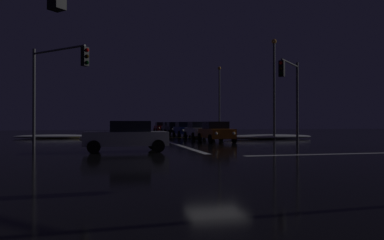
% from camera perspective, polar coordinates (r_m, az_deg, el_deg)
% --- Properties ---
extents(ground, '(120.00, 120.00, 0.10)m').
position_cam_1_polar(ground, '(15.69, 3.80, -6.03)').
color(ground, black).
extents(stop_line_north, '(0.35, 14.87, 0.01)m').
position_cam_1_polar(stop_line_north, '(24.07, -2.26, -3.95)').
color(stop_line_north, white).
rests_on(stop_line_north, ground).
extents(centre_line_ns, '(22.00, 0.15, 0.01)m').
position_cam_1_polar(centre_line_ns, '(35.51, -5.83, -2.82)').
color(centre_line_ns, yellow).
rests_on(centre_line_ns, ground).
extents(snow_bank_left_curb, '(7.24, 1.50, 0.37)m').
position_cam_1_polar(snow_bank_left_curb, '(36.15, -21.01, -2.46)').
color(snow_bank_left_curb, white).
rests_on(snow_bank_left_curb, ground).
extents(snow_bank_right_curb, '(8.56, 1.50, 0.43)m').
position_cam_1_polar(snow_bank_right_curb, '(32.99, 11.97, -2.62)').
color(snow_bank_right_curb, white).
rests_on(snow_bank_right_curb, ground).
extents(sedan_orange, '(2.02, 4.33, 1.57)m').
position_cam_1_polar(sedan_orange, '(27.60, 3.84, -1.84)').
color(sedan_orange, '#C66014').
rests_on(sedan_orange, ground).
extents(sedan_white, '(2.02, 4.33, 1.57)m').
position_cam_1_polar(sedan_white, '(32.94, 1.10, -1.62)').
color(sedan_white, silver).
rests_on(sedan_white, ground).
extents(sedan_blue, '(2.02, 4.33, 1.57)m').
position_cam_1_polar(sedan_blue, '(38.33, -1.16, -1.45)').
color(sedan_blue, navy).
rests_on(sedan_blue, ground).
extents(sedan_black, '(2.02, 4.33, 1.57)m').
position_cam_1_polar(sedan_black, '(44.14, -2.78, -1.32)').
color(sedan_black, black).
rests_on(sedan_black, ground).
extents(sedan_gray, '(2.02, 4.33, 1.57)m').
position_cam_1_polar(sedan_gray, '(49.63, -3.54, -1.22)').
color(sedan_gray, slate).
rests_on(sedan_gray, ground).
extents(sedan_red, '(2.02, 4.33, 1.57)m').
position_cam_1_polar(sedan_red, '(55.45, -4.89, -1.13)').
color(sedan_red, maroon).
rests_on(sedan_red, ground).
extents(sedan_silver_crossing, '(4.33, 2.02, 1.57)m').
position_cam_1_polar(sedan_silver_crossing, '(18.68, -10.35, -2.51)').
color(sedan_silver_crossing, '#B7B7BC').
rests_on(sedan_silver_crossing, ground).
extents(traffic_signal_nw, '(3.56, 3.56, 6.09)m').
position_cam_1_polar(traffic_signal_nw, '(22.95, -20.97, 6.48)').
color(traffic_signal_nw, '#4C4C51').
rests_on(traffic_signal_nw, ground).
extents(traffic_signal_ne, '(2.91, 2.91, 5.93)m').
position_cam_1_polar(traffic_signal_ne, '(26.18, 15.44, 5.28)').
color(traffic_signal_ne, '#4C4C51').
rests_on(traffic_signal_ne, ground).
extents(streetlamp_right_near, '(0.44, 0.44, 8.91)m').
position_cam_1_polar(streetlamp_right_near, '(32.72, 12.92, 6.00)').
color(streetlamp_right_near, '#424247').
rests_on(streetlamp_right_near, ground).
extents(streetlamp_right_far, '(0.44, 0.44, 8.91)m').
position_cam_1_polar(streetlamp_right_far, '(47.55, 4.37, 3.98)').
color(streetlamp_right_far, '#424247').
rests_on(streetlamp_right_far, ground).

